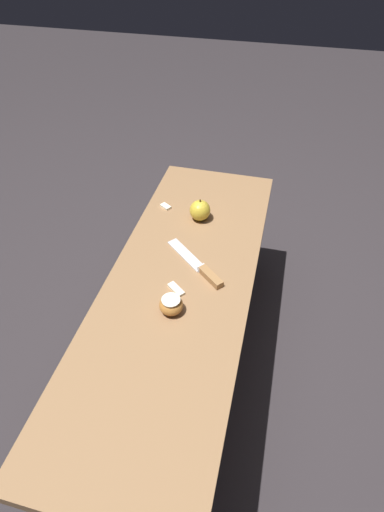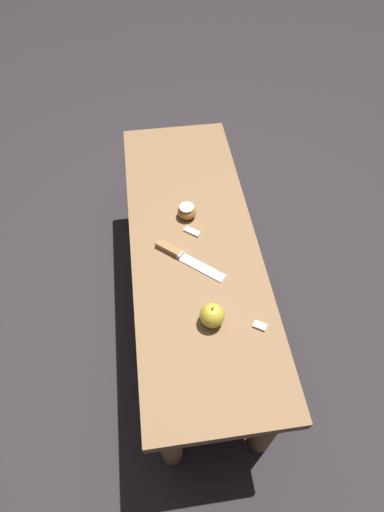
{
  "view_description": "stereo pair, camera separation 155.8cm",
  "coord_description": "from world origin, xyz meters",
  "px_view_note": "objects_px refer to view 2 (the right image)",
  "views": [
    {
      "loc": [
        0.74,
        0.22,
        1.26
      ],
      "look_at": [
        -0.09,
        0.02,
        0.46
      ],
      "focal_mm": 28.0,
      "sensor_mm": 36.0,
      "label": 1
    },
    {
      "loc": [
        -0.8,
        0.12,
        1.44
      ],
      "look_at": [
        -0.09,
        0.02,
        0.46
      ],
      "focal_mm": 28.0,
      "sensor_mm": 36.0,
      "label": 2
    }
  ],
  "objects_px": {
    "knife": "(179,254)",
    "apple_whole": "(212,315)",
    "apple_cut": "(187,211)",
    "wooden_bench": "(193,254)"
  },
  "relations": [
    {
      "from": "wooden_bench",
      "to": "apple_whole",
      "type": "height_order",
      "value": "apple_whole"
    },
    {
      "from": "knife",
      "to": "apple_whole",
      "type": "relative_size",
      "value": 2.63
    },
    {
      "from": "wooden_bench",
      "to": "apple_whole",
      "type": "relative_size",
      "value": 15.5
    },
    {
      "from": "knife",
      "to": "apple_whole",
      "type": "distance_m",
      "value": 0.25
    },
    {
      "from": "apple_whole",
      "to": "apple_cut",
      "type": "relative_size",
      "value": 1.24
    },
    {
      "from": "wooden_bench",
      "to": "knife",
      "type": "relative_size",
      "value": 5.89
    },
    {
      "from": "knife",
      "to": "wooden_bench",
      "type": "bearing_deg",
      "value": 88.49
    },
    {
      "from": "wooden_bench",
      "to": "knife",
      "type": "distance_m",
      "value": 0.12
    },
    {
      "from": "knife",
      "to": "apple_whole",
      "type": "bearing_deg",
      "value": -34.37
    },
    {
      "from": "wooden_bench",
      "to": "knife",
      "type": "bearing_deg",
      "value": 137.63
    }
  ]
}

